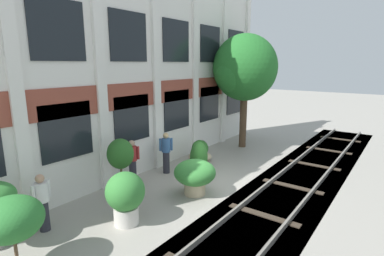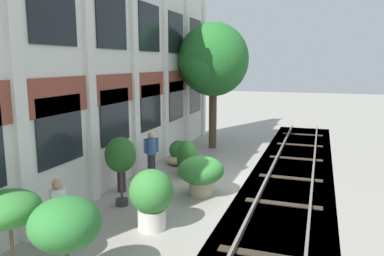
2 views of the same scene
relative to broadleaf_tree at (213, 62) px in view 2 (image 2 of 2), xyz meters
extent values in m
plane|color=#9E998E|center=(-4.93, -1.48, -3.94)|extent=(80.00, 80.00, 0.00)
cube|color=silver|center=(-4.93, 1.67, 0.08)|extent=(15.67, 0.50, 8.03)
cube|color=brown|center=(-4.93, 1.40, -0.84)|extent=(15.67, 0.06, 0.90)
cube|color=silver|center=(-10.16, 1.36, 0.08)|extent=(0.36, 0.16, 8.03)
cube|color=silver|center=(-7.55, 1.36, 0.08)|extent=(0.36, 0.16, 8.03)
cube|color=silver|center=(-4.93, 1.36, 0.08)|extent=(0.36, 0.16, 8.03)
cube|color=silver|center=(-2.32, 1.36, 0.08)|extent=(0.36, 0.16, 8.03)
cube|color=silver|center=(0.29, 1.36, 0.08)|extent=(0.36, 0.16, 8.03)
cube|color=silver|center=(2.90, 1.36, 0.08)|extent=(0.36, 0.16, 8.03)
cube|color=black|center=(-8.85, 1.39, -1.69)|extent=(1.67, 0.04, 1.70)
cube|color=black|center=(-6.24, 1.39, -1.69)|extent=(1.67, 0.04, 1.70)
cube|color=black|center=(-3.63, 1.39, -1.69)|extent=(1.67, 0.04, 1.70)
cube|color=black|center=(-1.02, 1.39, -1.69)|extent=(1.67, 0.04, 1.70)
cube|color=black|center=(1.59, 1.39, -1.69)|extent=(1.67, 0.04, 1.70)
cube|color=black|center=(-8.85, 1.39, 1.21)|extent=(1.67, 0.04, 1.70)
cube|color=black|center=(-6.24, 1.39, 1.21)|extent=(1.67, 0.04, 1.70)
cube|color=black|center=(-3.63, 1.39, 1.21)|extent=(1.67, 0.04, 1.70)
cube|color=black|center=(-1.02, 1.39, 1.21)|extent=(1.67, 0.04, 1.70)
cube|color=black|center=(1.59, 1.39, 1.21)|extent=(1.67, 0.04, 1.70)
cube|color=#5B5449|center=(-4.93, -3.81, -4.08)|extent=(23.67, 2.80, 0.28)
cube|color=slate|center=(-4.93, -4.53, -3.86)|extent=(23.67, 0.07, 0.15)
cube|color=slate|center=(-4.93, -3.09, -3.86)|extent=(23.67, 0.07, 0.15)
cube|color=#382D23|center=(-9.20, -3.81, -3.92)|extent=(0.24, 2.10, 0.03)
cube|color=#382D23|center=(-6.18, -3.81, -3.92)|extent=(0.24, 2.10, 0.03)
cube|color=#382D23|center=(-3.67, -3.81, -3.92)|extent=(0.24, 2.10, 0.03)
cube|color=#382D23|center=(-0.88, -3.81, -3.92)|extent=(0.24, 2.10, 0.03)
cube|color=#382D23|center=(1.85, -3.81, -3.92)|extent=(0.24, 2.10, 0.03)
cube|color=#382D23|center=(4.64, -3.81, -3.92)|extent=(0.24, 2.10, 0.03)
cylinder|color=#4C3826|center=(0.00, 0.00, -2.37)|extent=(0.35, 0.35, 3.14)
ellipsoid|color=#236B28|center=(0.00, 0.00, 0.10)|extent=(3.16, 3.16, 3.27)
sphere|color=#236B28|center=(-0.79, 0.20, -0.23)|extent=(1.74, 1.74, 1.74)
sphere|color=#236B28|center=(0.79, -0.20, -0.23)|extent=(1.74, 1.74, 1.74)
cylinder|color=beige|center=(-8.78, -1.01, -3.69)|extent=(0.67, 0.67, 0.49)
ellipsoid|color=#388438|center=(-8.78, -1.01, -3.00)|extent=(1.04, 1.04, 1.05)
cylinder|color=#333333|center=(-7.70, 0.41, -3.84)|extent=(0.35, 0.35, 0.18)
cylinder|color=brown|center=(-7.70, 0.41, -3.22)|extent=(0.07, 0.07, 1.06)
ellipsoid|color=#286023|center=(-7.70, 0.41, -2.50)|extent=(0.85, 0.85, 0.97)
cylinder|color=brown|center=(-11.40, -0.63, -3.34)|extent=(0.07, 0.07, 0.80)
ellipsoid|color=#2D7A33|center=(-11.40, -0.63, -2.75)|extent=(1.23, 1.23, 0.91)
cylinder|color=brown|center=(-11.35, 0.64, -3.27)|extent=(0.07, 0.07, 0.93)
ellipsoid|color=#388438|center=(-11.35, 0.64, -2.67)|extent=(1.17, 1.17, 0.68)
cylinder|color=tan|center=(-6.16, -1.40, -3.73)|extent=(0.70, 0.70, 0.40)
ellipsoid|color=#388438|center=(-6.16, -1.40, -3.18)|extent=(1.37, 1.37, 0.82)
ellipsoid|color=tan|center=(-3.20, 0.45, -3.75)|extent=(1.03, 1.03, 0.38)
sphere|color=#286023|center=(-3.20, 0.45, -3.37)|extent=(0.74, 0.74, 0.74)
cylinder|color=#282833|center=(-5.24, 0.65, -3.50)|extent=(0.26, 0.26, 0.86)
cylinder|color=#33598C|center=(-5.24, 0.65, -2.80)|extent=(0.34, 0.34, 0.54)
sphere|color=tan|center=(-5.24, 0.65, -2.42)|extent=(0.22, 0.22, 0.22)
cylinder|color=#33598C|center=(-5.40, 0.80, -2.78)|extent=(0.09, 0.09, 0.48)
cylinder|color=#33598C|center=(-5.08, 0.50, -2.78)|extent=(0.09, 0.09, 0.48)
cylinder|color=#282833|center=(-6.69, 0.98, -3.52)|extent=(0.26, 0.26, 0.84)
cylinder|color=maroon|center=(-6.69, 0.98, -2.84)|extent=(0.34, 0.34, 0.52)
sphere|color=tan|center=(-6.69, 0.98, -2.47)|extent=(0.22, 0.22, 0.22)
cylinder|color=maroon|center=(-6.82, 1.17, -2.81)|extent=(0.09, 0.09, 0.47)
cylinder|color=maroon|center=(-6.57, 0.80, -2.81)|extent=(0.09, 0.09, 0.47)
cylinder|color=#282833|center=(-10.25, 0.44, -3.53)|extent=(0.26, 0.26, 0.81)
cylinder|color=silver|center=(-10.25, 0.44, -2.88)|extent=(0.34, 0.34, 0.50)
sphere|color=tan|center=(-10.25, 0.44, -2.52)|extent=(0.22, 0.22, 0.22)
cylinder|color=silver|center=(-10.47, 0.40, -2.85)|extent=(0.09, 0.09, 0.45)
cylinder|color=silver|center=(-10.04, 0.48, -2.85)|extent=(0.09, 0.09, 0.45)
ellipsoid|color=#286023|center=(-4.42, -0.34, -3.32)|extent=(1.52, 1.32, 1.23)
camera|label=1|loc=(-13.67, -6.79, 0.30)|focal=28.00mm
camera|label=2|loc=(-16.37, -4.64, -0.04)|focal=35.00mm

